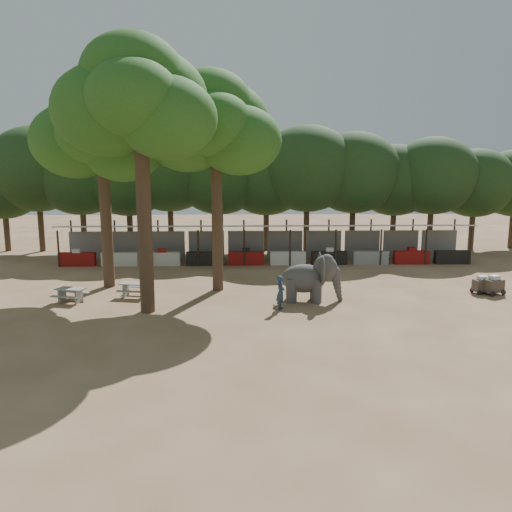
{
  "coord_description": "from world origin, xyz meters",
  "views": [
    {
      "loc": [
        -1.83,
        -19.96,
        6.4
      ],
      "look_at": [
        -1.0,
        5.0,
        2.0
      ],
      "focal_mm": 35.0,
      "sensor_mm": 36.0,
      "label": 1
    }
  ],
  "objects_px": {
    "picnic_table_far": "(135,288)",
    "yard_tree_center": "(138,101)",
    "handler": "(281,293)",
    "elephant": "(311,278)",
    "yard_tree_left": "(100,134)",
    "cart_back": "(482,285)",
    "yard_tree_back": "(213,126)",
    "cart_front": "(494,285)",
    "picnic_table_near": "(70,293)"
  },
  "relations": [
    {
      "from": "yard_tree_back",
      "to": "picnic_table_near",
      "type": "bearing_deg",
      "value": -160.47
    },
    {
      "from": "cart_front",
      "to": "elephant",
      "type": "bearing_deg",
      "value": 165.08
    },
    {
      "from": "yard_tree_back",
      "to": "elephant",
      "type": "height_order",
      "value": "yard_tree_back"
    },
    {
      "from": "cart_front",
      "to": "handler",
      "type": "bearing_deg",
      "value": 171.51
    },
    {
      "from": "elephant",
      "to": "handler",
      "type": "xyz_separation_m",
      "value": [
        -1.6,
        -1.44,
        -0.37
      ]
    },
    {
      "from": "yard_tree_left",
      "to": "handler",
      "type": "height_order",
      "value": "yard_tree_left"
    },
    {
      "from": "yard_tree_left",
      "to": "handler",
      "type": "relative_size",
      "value": 6.94
    },
    {
      "from": "yard_tree_back",
      "to": "handler",
      "type": "height_order",
      "value": "yard_tree_back"
    },
    {
      "from": "picnic_table_far",
      "to": "cart_back",
      "type": "xyz_separation_m",
      "value": [
        17.83,
        0.15,
        -0.02
      ]
    },
    {
      "from": "handler",
      "to": "cart_front",
      "type": "height_order",
      "value": "handler"
    },
    {
      "from": "picnic_table_near",
      "to": "cart_back",
      "type": "relative_size",
      "value": 1.6
    },
    {
      "from": "yard_tree_back",
      "to": "elephant",
      "type": "distance_m",
      "value": 9.16
    },
    {
      "from": "yard_tree_center",
      "to": "cart_back",
      "type": "height_order",
      "value": "yard_tree_center"
    },
    {
      "from": "yard_tree_back",
      "to": "elephant",
      "type": "relative_size",
      "value": 3.74
    },
    {
      "from": "yard_tree_center",
      "to": "elephant",
      "type": "distance_m",
      "value": 11.27
    },
    {
      "from": "picnic_table_near",
      "to": "handler",
      "type": "bearing_deg",
      "value": 6.87
    },
    {
      "from": "yard_tree_back",
      "to": "picnic_table_near",
      "type": "relative_size",
      "value": 6.77
    },
    {
      "from": "elephant",
      "to": "yard_tree_back",
      "type": "bearing_deg",
      "value": 153.68
    },
    {
      "from": "cart_front",
      "to": "cart_back",
      "type": "xyz_separation_m",
      "value": [
        -0.49,
        0.28,
        -0.04
      ]
    },
    {
      "from": "yard_tree_center",
      "to": "cart_front",
      "type": "height_order",
      "value": "yard_tree_center"
    },
    {
      "from": "yard_tree_left",
      "to": "cart_front",
      "type": "height_order",
      "value": "yard_tree_left"
    },
    {
      "from": "handler",
      "to": "picnic_table_far",
      "type": "distance_m",
      "value": 7.59
    },
    {
      "from": "picnic_table_far",
      "to": "cart_back",
      "type": "bearing_deg",
      "value": 11.35
    },
    {
      "from": "yard_tree_back",
      "to": "picnic_table_far",
      "type": "height_order",
      "value": "yard_tree_back"
    },
    {
      "from": "handler",
      "to": "elephant",
      "type": "bearing_deg",
      "value": -33.79
    },
    {
      "from": "yard_tree_back",
      "to": "elephant",
      "type": "xyz_separation_m",
      "value": [
        4.77,
        -2.6,
        -7.38
      ]
    },
    {
      "from": "elephant",
      "to": "yard_tree_center",
      "type": "bearing_deg",
      "value": -167.5
    },
    {
      "from": "yard_tree_center",
      "to": "handler",
      "type": "relative_size",
      "value": 7.58
    },
    {
      "from": "yard_tree_left",
      "to": "picnic_table_near",
      "type": "relative_size",
      "value": 6.57
    },
    {
      "from": "picnic_table_far",
      "to": "cart_back",
      "type": "relative_size",
      "value": 1.59
    },
    {
      "from": "yard_tree_center",
      "to": "picnic_table_near",
      "type": "bearing_deg",
      "value": 158.28
    },
    {
      "from": "picnic_table_near",
      "to": "yard_tree_center",
      "type": "bearing_deg",
      "value": -5.83
    },
    {
      "from": "yard_tree_back",
      "to": "cart_front",
      "type": "relative_size",
      "value": 9.49
    },
    {
      "from": "picnic_table_far",
      "to": "cart_front",
      "type": "height_order",
      "value": "cart_front"
    },
    {
      "from": "yard_tree_center",
      "to": "cart_back",
      "type": "relative_size",
      "value": 11.47
    },
    {
      "from": "picnic_table_near",
      "to": "cart_back",
      "type": "height_order",
      "value": "cart_back"
    },
    {
      "from": "yard_tree_left",
      "to": "picnic_table_far",
      "type": "bearing_deg",
      "value": -51.72
    },
    {
      "from": "elephant",
      "to": "handler",
      "type": "height_order",
      "value": "elephant"
    },
    {
      "from": "elephant",
      "to": "picnic_table_near",
      "type": "height_order",
      "value": "elephant"
    },
    {
      "from": "yard_tree_back",
      "to": "cart_back",
      "type": "xyz_separation_m",
      "value": [
        13.84,
        -1.39,
        -8.09
      ]
    },
    {
      "from": "yard_tree_center",
      "to": "picnic_table_far",
      "type": "bearing_deg",
      "value": 112.03
    },
    {
      "from": "elephant",
      "to": "handler",
      "type": "relative_size",
      "value": 1.91
    },
    {
      "from": "picnic_table_far",
      "to": "yard_tree_center",
      "type": "bearing_deg",
      "value": -57.09
    },
    {
      "from": "yard_tree_left",
      "to": "elephant",
      "type": "relative_size",
      "value": 3.63
    },
    {
      "from": "handler",
      "to": "cart_back",
      "type": "height_order",
      "value": "handler"
    },
    {
      "from": "elephant",
      "to": "picnic_table_near",
      "type": "xyz_separation_m",
      "value": [
        -11.67,
        0.16,
        -0.71
      ]
    },
    {
      "from": "cart_front",
      "to": "yard_tree_left",
      "type": "bearing_deg",
      "value": 152.02
    },
    {
      "from": "handler",
      "to": "picnic_table_far",
      "type": "height_order",
      "value": "handler"
    },
    {
      "from": "yard_tree_left",
      "to": "picnic_table_near",
      "type": "height_order",
      "value": "yard_tree_left"
    },
    {
      "from": "yard_tree_center",
      "to": "yard_tree_back",
      "type": "relative_size",
      "value": 1.06
    }
  ]
}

